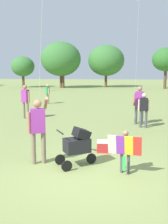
% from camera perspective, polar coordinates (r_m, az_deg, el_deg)
% --- Properties ---
extents(ground_plane, '(120.00, 120.00, 0.00)m').
position_cam_1_polar(ground_plane, '(6.55, -0.46, -13.39)').
color(ground_plane, '#849351').
extents(treeline_distant, '(32.06, 6.33, 6.15)m').
position_cam_1_polar(treeline_distant, '(36.61, -4.06, 11.07)').
color(treeline_distant, brown).
rests_on(treeline_distant, ground).
extents(child_with_butterfly_kite, '(0.81, 0.42, 1.06)m').
position_cam_1_polar(child_with_butterfly_kite, '(6.48, 8.88, -7.64)').
color(child_with_butterfly_kite, '#4C4C51').
rests_on(child_with_butterfly_kite, ground).
extents(person_adult_flyer, '(0.57, 0.65, 1.82)m').
position_cam_1_polar(person_adult_flyer, '(7.09, -9.92, -2.87)').
color(person_adult_flyer, '#7F705B').
rests_on(person_adult_flyer, ground).
extents(stroller, '(1.08, 0.85, 1.03)m').
position_cam_1_polar(stroller, '(6.92, -1.39, -6.80)').
color(stroller, black).
rests_on(stroller, ground).
extents(person_red_shirt, '(0.48, 0.24, 1.51)m').
position_cam_1_polar(person_red_shirt, '(11.64, 12.78, 0.98)').
color(person_red_shirt, '#4C4C51').
rests_on(person_red_shirt, ground).
extents(person_sitting_far, '(0.35, 0.36, 1.43)m').
position_cam_1_polar(person_sitting_far, '(19.51, -7.87, 4.24)').
color(person_sitting_far, '#7F705B').
rests_on(person_sitting_far, ground).
extents(person_couple_left, '(0.56, 0.30, 1.75)m').
position_cam_1_polar(person_couple_left, '(12.32, 11.87, 2.13)').
color(person_couple_left, '#4C4C51').
rests_on(person_couple_left, ground).
extents(person_kid_running, '(0.51, 0.38, 1.74)m').
position_cam_1_polar(person_kid_running, '(13.76, -12.54, 2.79)').
color(person_kid_running, '#7F705B').
rests_on(person_kid_running, ground).
extents(cooler_box, '(0.45, 0.33, 0.35)m').
position_cam_1_polar(cooler_box, '(8.20, 4.43, -7.39)').
color(cooler_box, red).
rests_on(cooler_box, ground).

